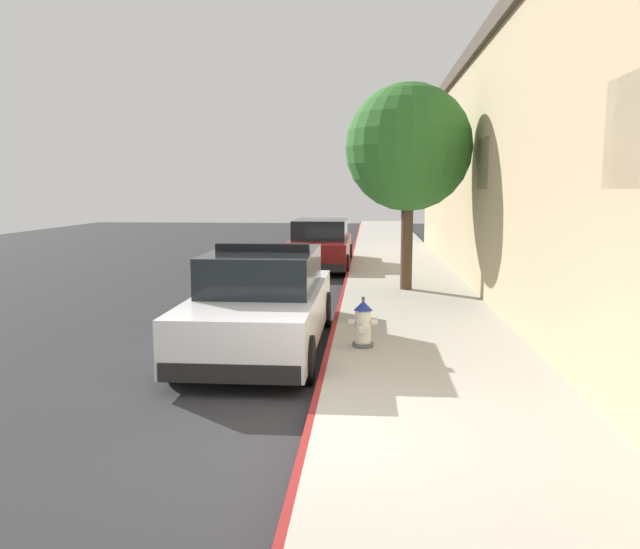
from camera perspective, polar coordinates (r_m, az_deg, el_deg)
name	(u,v)px	position (r m, az deg, el deg)	size (l,w,h in m)	color
ground_plane	(178,289)	(16.82, -12.98, -1.28)	(31.17, 60.00, 0.20)	#2B2B2D
sidewalk_pavement	(405,285)	(16.05, 7.89, -0.93)	(3.00, 60.00, 0.17)	#ADA89E
curb_painted_edge	(346,284)	(16.03, 2.38, -0.87)	(0.08, 60.00, 0.17)	maroon
storefront_building	(639,167)	(14.97, 27.46, 8.80)	(6.82, 27.52, 5.97)	tan
police_cruiser	(263,303)	(9.83, -5.33, -2.60)	(1.94, 4.84, 1.68)	white
parked_car_silver_ahead	(320,245)	(19.77, 0.03, 2.72)	(1.94, 4.84, 1.56)	maroon
fire_hydrant	(363,324)	(9.32, 4.00, -4.58)	(0.44, 0.40, 0.76)	#4C4C51
street_tree	(409,148)	(14.66, 8.19, 11.50)	(2.93, 2.93, 4.78)	brown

